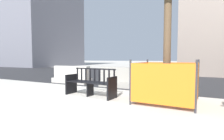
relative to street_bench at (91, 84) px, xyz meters
The scene contains 7 objects.
ground_plane 1.30m from the street_bench, 94.95° to the right, with size 200.00×200.00×0.00m, color #B7B2A8.
street_asphalt 7.48m from the street_bench, 90.82° to the left, with size 120.00×12.00×0.01m, color #28282B.
street_bench is the anchor object (origin of this frame).
jersey_barrier_centre 2.07m from the street_bench, 83.81° to the left, with size 2.03×0.76×0.84m.
jersey_barrier_left 3.29m from the street_bench, 141.21° to the left, with size 2.01×0.71×0.84m.
construction_fence 2.32m from the street_bench, ahead, with size 1.58×1.58×1.17m.
building_far_left 29.73m from the street_bench, 144.90° to the left, with size 13.33×11.22×18.68m.
Camera 1 is at (3.28, -3.35, 1.18)m, focal length 28.00 mm.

